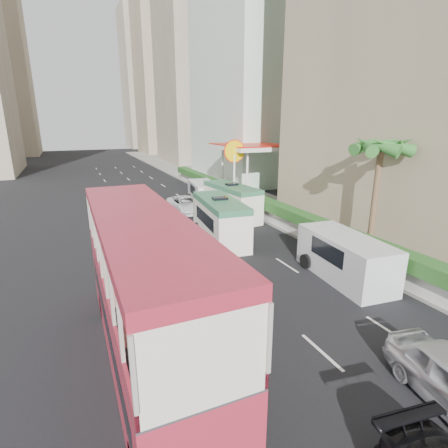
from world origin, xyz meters
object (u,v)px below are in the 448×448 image
car_silver_lane_a (185,261)px  panel_van_near (345,257)px  double_decker_bus (145,292)px  minibus_near (220,220)px  palm_tree (375,202)px  minibus_far (232,202)px  shell_station (251,170)px  van_asset (186,212)px  panel_van_far (203,193)px

car_silver_lane_a → panel_van_near: 8.77m
double_decker_bus → minibus_near: (7.05, 10.47, -1.11)m
car_silver_lane_a → minibus_near: (3.30, 2.58, 1.42)m
palm_tree → minibus_near: bearing=136.2°
car_silver_lane_a → minibus_far: 10.04m
minibus_near → shell_station: shell_station is taller
van_asset → shell_station: 9.98m
double_decker_bus → palm_tree: (13.80, 4.00, 0.85)m
shell_station → panel_van_near: bearing=-104.9°
car_silver_lane_a → panel_van_near: bearing=-43.0°
van_asset → palm_tree: (6.47, -14.88, 3.38)m
shell_station → double_decker_bus: bearing=-124.8°
palm_tree → shell_station: palm_tree is taller
van_asset → panel_van_near: size_ratio=0.89×
shell_station → palm_tree: bearing=-96.6°
panel_van_near → palm_tree: size_ratio=0.87×
car_silver_lane_a → minibus_near: size_ratio=0.61×
double_decker_bus → palm_tree: size_ratio=1.72×
double_decker_bus → van_asset: double_decker_bus is taller
panel_van_far → palm_tree: palm_tree is taller
minibus_near → palm_tree: 9.55m
double_decker_bus → panel_van_near: bearing=13.2°
double_decker_bus → panel_van_far: size_ratio=2.07×
panel_van_near → palm_tree: 4.24m
van_asset → minibus_far: size_ratio=0.80×
palm_tree → car_silver_lane_a: bearing=158.8°
double_decker_bus → shell_station: size_ratio=1.38×
van_asset → panel_van_near: 16.76m
double_decker_bus → minibus_far: (10.23, 15.44, -1.15)m
panel_van_far → shell_station: 6.60m
minibus_far → panel_van_far: 5.80m
panel_van_near → panel_van_far: (-0.67, 18.74, -0.06)m
double_decker_bus → minibus_far: bearing=56.5°
palm_tree → panel_van_far: bearing=102.8°
double_decker_bus → minibus_near: double_decker_bus is taller
car_silver_lane_a → palm_tree: size_ratio=0.61×
palm_tree → shell_station: (2.20, 19.00, -0.63)m
panel_van_far → minibus_near: bearing=-96.7°
double_decker_bus → car_silver_lane_a: size_ratio=2.82×
double_decker_bus → shell_station: shell_station is taller
car_silver_lane_a → van_asset: (3.58, 10.99, 0.00)m
minibus_near → palm_tree: palm_tree is taller
panel_van_near → panel_van_far: bearing=97.5°
minibus_near → panel_van_near: (3.50, -7.99, -0.30)m
van_asset → palm_tree: size_ratio=0.78×
double_decker_bus → minibus_near: bearing=56.0°
double_decker_bus → palm_tree: 14.39m
double_decker_bus → car_silver_lane_a: (3.75, 7.89, -2.53)m
double_decker_bus → van_asset: (7.33, 18.88, -2.53)m
minibus_near → minibus_far: 5.90m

